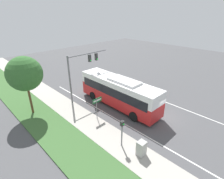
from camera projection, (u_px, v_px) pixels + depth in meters
name	position (u px, v px, depth m)	size (l,w,h in m)	color
ground_plane	(158.00, 117.00, 19.20)	(80.00, 80.00, 0.00)	#4C4C4F
sidewalk	(119.00, 144.00, 15.24)	(2.80, 80.00, 0.12)	#ADA89E
grass_verge	(90.00, 165.00, 13.21)	(3.60, 80.00, 0.10)	#3D6633
lane_divider_near	(138.00, 131.00, 16.91)	(0.14, 30.00, 0.01)	silver
lane_divider_far	(174.00, 105.00, 21.49)	(0.14, 30.00, 0.01)	silver
bus	(119.00, 91.00, 20.65)	(2.71, 10.88, 3.61)	red
signal_gantry	(82.00, 67.00, 21.25)	(5.87, 0.41, 6.07)	slate
pedestrian_signal	(122.00, 129.00, 14.31)	(0.28, 0.34, 2.61)	slate
street_sign	(97.00, 104.00, 18.15)	(1.19, 0.08, 2.52)	slate
utility_cabinet	(141.00, 148.00, 13.81)	(0.67, 0.61, 1.27)	#A8A8A3
roadside_tree	(25.00, 74.00, 17.92)	(3.62, 3.62, 6.45)	brown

